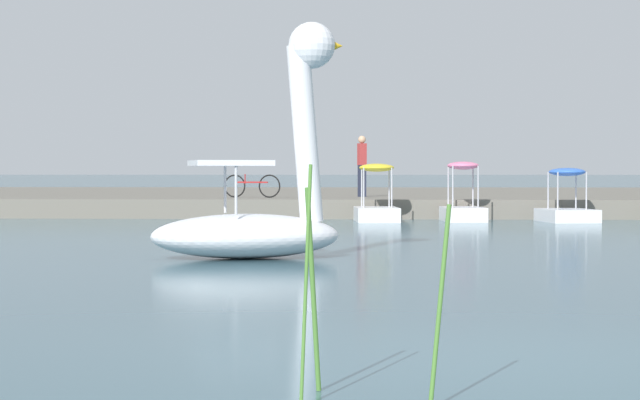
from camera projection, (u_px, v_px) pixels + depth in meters
name	position (u px, v px, depth m)	size (l,w,h in m)	color
ground_plane	(476.00, 363.00, 8.39)	(669.00, 669.00, 0.00)	#385966
shore_bank_far	(406.00, 199.00, 44.51)	(150.95, 23.51, 0.51)	#6B665B
swan_boat	(258.00, 204.00, 18.37)	(3.05, 2.20, 3.43)	white
pedal_boat_blue	(567.00, 206.00, 31.25)	(1.44, 1.99, 1.33)	white
pedal_boat_pink	(463.00, 204.00, 31.63)	(1.13, 1.87, 1.48)	white
pedal_boat_yellow	(377.00, 206.00, 31.46)	(1.19, 1.98, 1.43)	white
person_on_path	(362.00, 164.00, 36.29)	(0.28, 0.26, 1.74)	#23283D
bicycle_parked	(252.00, 186.00, 35.16)	(1.62, 0.51, 0.65)	black
reed_clump_foreground	(571.00, 296.00, 6.70)	(2.42, 1.19, 1.38)	#4C7F33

